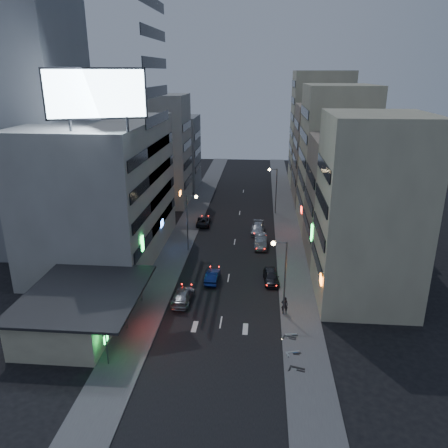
# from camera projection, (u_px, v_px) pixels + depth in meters

# --- Properties ---
(ground) EXTENTS (180.00, 180.00, 0.00)m
(ground) POSITION_uv_depth(u_px,v_px,m) (217.00, 346.00, 40.02)
(ground) COLOR black
(ground) RESTS_ON ground
(sidewalk_left) EXTENTS (4.00, 120.00, 0.12)m
(sidewalk_left) POSITION_uv_depth(u_px,v_px,m) (186.00, 231.00, 68.86)
(sidewalk_left) COLOR #4C4C4F
(sidewalk_left) RESTS_ON ground
(sidewalk_right) EXTENTS (4.00, 120.00, 0.12)m
(sidewalk_right) POSITION_uv_depth(u_px,v_px,m) (288.00, 234.00, 67.56)
(sidewalk_right) COLOR #4C4C4F
(sidewalk_right) RESTS_ON ground
(food_court) EXTENTS (11.00, 13.00, 3.88)m
(food_court) POSITION_uv_depth(u_px,v_px,m) (77.00, 309.00, 42.38)
(food_court) COLOR #C2BC98
(food_court) RESTS_ON ground
(white_building) EXTENTS (14.00, 24.00, 18.00)m
(white_building) POSITION_uv_depth(u_px,v_px,m) (103.00, 191.00, 57.24)
(white_building) COLOR #A1A19D
(white_building) RESTS_ON ground
(grey_tower) EXTENTS (10.00, 14.00, 34.00)m
(grey_tower) POSITION_uv_depth(u_px,v_px,m) (40.00, 125.00, 58.15)
(grey_tower) COLOR gray
(grey_tower) RESTS_ON ground
(shophouse_near) EXTENTS (10.00, 11.00, 20.00)m
(shophouse_near) POSITION_uv_depth(u_px,v_px,m) (370.00, 212.00, 45.37)
(shophouse_near) COLOR #C2BC98
(shophouse_near) RESTS_ON ground
(shophouse_mid) EXTENTS (11.00, 12.00, 16.00)m
(shophouse_mid) POSITION_uv_depth(u_px,v_px,m) (352.00, 200.00, 56.80)
(shophouse_mid) COLOR gray
(shophouse_mid) RESTS_ON ground
(shophouse_far) EXTENTS (10.00, 14.00, 22.00)m
(shophouse_far) POSITION_uv_depth(u_px,v_px,m) (335.00, 158.00, 68.07)
(shophouse_far) COLOR #C2BC98
(shophouse_far) RESTS_ON ground
(far_left_a) EXTENTS (11.00, 10.00, 20.00)m
(far_left_a) POSITION_uv_depth(u_px,v_px,m) (158.00, 151.00, 80.29)
(far_left_a) COLOR #A1A19D
(far_left_a) RESTS_ON ground
(far_left_b) EXTENTS (12.00, 10.00, 15.00)m
(far_left_b) POSITION_uv_depth(u_px,v_px,m) (170.00, 152.00, 93.39)
(far_left_b) COLOR gray
(far_left_b) RESTS_ON ground
(far_right_a) EXTENTS (11.00, 12.00, 18.00)m
(far_right_a) POSITION_uv_depth(u_px,v_px,m) (324.00, 154.00, 82.80)
(far_right_a) COLOR gray
(far_right_a) RESTS_ON ground
(far_right_b) EXTENTS (12.00, 12.00, 24.00)m
(far_right_b) POSITION_uv_depth(u_px,v_px,m) (319.00, 129.00, 94.93)
(far_right_b) COLOR #C2BC98
(far_right_b) RESTS_ON ground
(billboard) EXTENTS (9.52, 3.75, 6.20)m
(billboard) POSITION_uv_depth(u_px,v_px,m) (96.00, 94.00, 43.30)
(billboard) COLOR #595B60
(billboard) RESTS_ON white_building
(street_lamp_right_near) EXTENTS (1.60, 0.44, 8.02)m
(street_lamp_right_near) POSITION_uv_depth(u_px,v_px,m) (282.00, 267.00, 43.41)
(street_lamp_right_near) COLOR #595B60
(street_lamp_right_near) RESTS_ON sidewalk_right
(street_lamp_left) EXTENTS (1.60, 0.44, 8.02)m
(street_lamp_left) POSITION_uv_depth(u_px,v_px,m) (190.00, 215.00, 59.42)
(street_lamp_left) COLOR #595B60
(street_lamp_left) RESTS_ON sidewalk_left
(street_lamp_right_far) EXTENTS (1.60, 0.44, 8.02)m
(street_lamp_right_far) POSITION_uv_depth(u_px,v_px,m) (274.00, 184.00, 75.38)
(street_lamp_right_far) COLOR #595B60
(street_lamp_right_far) RESTS_ON sidewalk_right
(parked_car_right_near) EXTENTS (2.09, 4.45, 1.47)m
(parked_car_right_near) POSITION_uv_depth(u_px,v_px,m) (271.00, 276.00, 51.95)
(parked_car_right_near) COLOR #2A2A30
(parked_car_right_near) RESTS_ON ground
(parked_car_right_mid) EXTENTS (1.77, 4.97, 1.63)m
(parked_car_right_mid) POSITION_uv_depth(u_px,v_px,m) (261.00, 241.00, 62.50)
(parked_car_right_mid) COLOR gray
(parked_car_right_mid) RESTS_ON ground
(parked_car_left) EXTENTS (2.31, 4.66, 1.27)m
(parked_car_left) POSITION_uv_depth(u_px,v_px,m) (203.00, 221.00, 71.38)
(parked_car_left) COLOR #242328
(parked_car_left) RESTS_ON ground
(parked_car_right_far) EXTENTS (2.13, 5.01, 1.44)m
(parked_car_right_far) POSITION_uv_depth(u_px,v_px,m) (258.00, 229.00, 67.79)
(parked_car_right_far) COLOR #A8AAB0
(parked_car_right_far) RESTS_ON ground
(road_car_blue) EXTENTS (1.57, 4.19, 1.37)m
(road_car_blue) POSITION_uv_depth(u_px,v_px,m) (212.00, 276.00, 52.08)
(road_car_blue) COLOR navy
(road_car_blue) RESTS_ON ground
(road_car_silver) EXTENTS (2.21, 4.99, 1.42)m
(road_car_silver) POSITION_uv_depth(u_px,v_px,m) (183.00, 296.00, 47.47)
(road_car_silver) COLOR #999BA0
(road_car_silver) RESTS_ON ground
(person) EXTENTS (0.69, 0.45, 1.88)m
(person) POSITION_uv_depth(u_px,v_px,m) (285.00, 305.00, 44.92)
(person) COLOR black
(person) RESTS_ON sidewalk_right
(scooter_black_a) EXTENTS (1.16, 2.04, 1.19)m
(scooter_black_a) POSITION_uv_depth(u_px,v_px,m) (306.00, 363.00, 36.56)
(scooter_black_a) COLOR black
(scooter_black_a) RESTS_ON sidewalk_right
(scooter_silver_a) EXTENTS (1.12, 2.02, 1.17)m
(scooter_silver_a) POSITION_uv_depth(u_px,v_px,m) (300.00, 345.00, 38.99)
(scooter_silver_a) COLOR #ACB0B4
(scooter_silver_a) RESTS_ON sidewalk_right
(scooter_blue) EXTENTS (0.74, 1.66, 0.98)m
(scooter_blue) POSITION_uv_depth(u_px,v_px,m) (300.00, 348.00, 38.73)
(scooter_blue) COLOR navy
(scooter_blue) RESTS_ON sidewalk_right
(scooter_black_b) EXTENTS (1.08, 1.90, 1.10)m
(scooter_black_b) POSITION_uv_depth(u_px,v_px,m) (297.00, 332.00, 40.89)
(scooter_black_b) COLOR black
(scooter_black_b) RESTS_ON sidewalk_right
(scooter_silver_b) EXTENTS (0.81, 1.77, 1.04)m
(scooter_silver_b) POSITION_uv_depth(u_px,v_px,m) (297.00, 329.00, 41.57)
(scooter_silver_b) COLOR silver
(scooter_silver_b) RESTS_ON sidewalk_right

